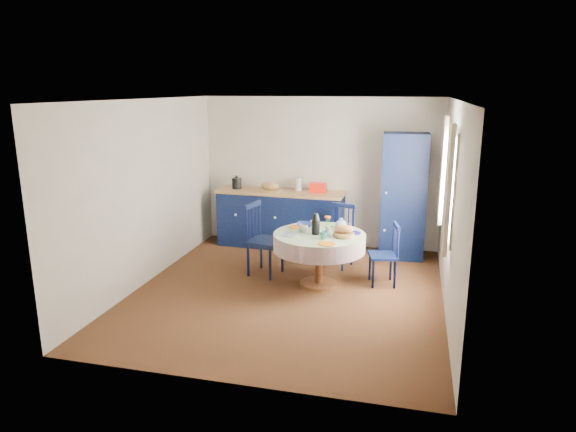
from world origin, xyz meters
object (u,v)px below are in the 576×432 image
dining_table (320,242)px  chair_left (262,239)px  chair_right (386,254)px  mug_a (303,228)px  pantry_cabinet (403,196)px  chair_far (339,235)px  cobalt_bowl (305,225)px  kitchen_counter (281,218)px  mug_b (323,235)px  mug_d (313,224)px  mug_c (346,227)px

dining_table → chair_left: (-0.89, 0.28, -0.10)m
chair_right → mug_a: size_ratio=6.60×
pantry_cabinet → chair_far: bearing=-147.8°
chair_far → chair_right: size_ratio=1.09×
dining_table → cobalt_bowl: bearing=132.9°
kitchen_counter → chair_far: (1.11, -0.75, -0.02)m
chair_right → cobalt_bowl: 1.17m
dining_table → mug_a: 0.29m
kitchen_counter → mug_b: 2.20m
kitchen_counter → mug_d: size_ratio=23.60×
mug_b → mug_d: size_ratio=1.16×
chair_right → mug_d: 1.08m
kitchen_counter → mug_b: kitchen_counter is taller
kitchen_counter → mug_d: bearing=-56.1°
dining_table → pantry_cabinet: bearing=56.3°
mug_a → mug_c: 0.59m
mug_a → mug_d: mug_a is taller
dining_table → chair_left: 0.94m
mug_a → mug_c: mug_a is taller
mug_c → mug_d: (-0.47, 0.08, -0.00)m
chair_left → mug_a: bearing=-98.7°
chair_far → cobalt_bowl: size_ratio=4.01×
mug_a → mug_c: (0.55, 0.21, -0.01)m
pantry_cabinet → chair_far: pantry_cabinet is taller
pantry_cabinet → mug_c: 1.51m
chair_left → mug_a: (0.65, -0.25, 0.27)m
dining_table → mug_c: dining_table is taller
kitchen_counter → mug_a: 1.82m
chair_right → mug_a: 1.19m
mug_c → cobalt_bowl: bearing=175.6°
kitchen_counter → cobalt_bowl: bearing=-60.1°
pantry_cabinet → chair_far: size_ratio=2.10×
chair_left → mug_b: size_ratio=9.79×
dining_table → chair_left: chair_left is taller
mug_c → cobalt_bowl: 0.57m
mug_b → mug_c: (0.22, 0.48, -0.01)m
mug_a → chair_right: bearing=13.2°
chair_far → chair_right: chair_far is taller
mug_b → pantry_cabinet: bearing=62.2°
chair_left → mug_c: bearing=-79.7°
kitchen_counter → mug_b: size_ratio=20.38×
chair_right → mug_d: chair_right is taller
kitchen_counter → mug_d: (0.83, -1.34, 0.30)m
chair_right → mug_c: size_ratio=7.79×
kitchen_counter → chair_left: kitchen_counter is taller
chair_right → kitchen_counter: bearing=-139.6°
mug_d → pantry_cabinet: bearing=45.8°
dining_table → cobalt_bowl: (-0.26, 0.28, 0.15)m
mug_c → dining_table: bearing=-142.4°
chair_left → cobalt_bowl: chair_left is taller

